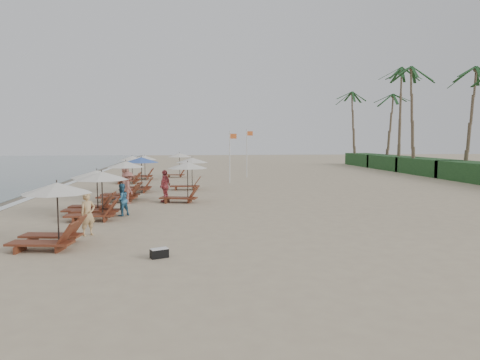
{
  "coord_description": "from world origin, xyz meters",
  "views": [
    {
      "loc": [
        -1.78,
        -18.24,
        3.48
      ],
      "look_at": [
        1.0,
        4.92,
        1.3
      ],
      "focal_mm": 32.39,
      "sensor_mm": 36.0,
      "label": 1
    }
  ],
  "objects": [
    {
      "name": "beachgoer_near",
      "position": [
        -5.42,
        -2.2,
        0.79
      ],
      "size": [
        0.68,
        0.66,
        1.58
      ],
      "primitive_type": "imported",
      "rotation": [
        0.0,
        0.0,
        0.71
      ],
      "color": "tan",
      "rests_on": "ground"
    },
    {
      "name": "inland_station_2",
      "position": [
        -2.73,
        22.3,
        1.47
      ],
      "size": [
        2.56,
        2.24,
        2.22
      ],
      "color": "maroon",
      "rests_on": "ground"
    },
    {
      "name": "inland_station_0",
      "position": [
        -2.06,
        5.91,
        1.34
      ],
      "size": [
        2.79,
        2.24,
        2.22
      ],
      "color": "maroon",
      "rests_on": "ground"
    },
    {
      "name": "flag_pole_near",
      "position": [
        1.56,
        16.1,
        2.32
      ],
      "size": [
        0.59,
        0.08,
        4.15
      ],
      "color": "silver",
      "rests_on": "ground"
    },
    {
      "name": "beachgoer_far_b",
      "position": [
        -5.82,
        10.23,
        0.92
      ],
      "size": [
        0.76,
        1.0,
        1.84
      ],
      "primitive_type": "imported",
      "rotation": [
        0.0,
        0.0,
        1.36
      ],
      "color": "#A56859",
      "rests_on": "ground"
    },
    {
      "name": "lounger_station_6",
      "position": [
        -5.84,
        20.41,
        0.96
      ],
      "size": [
        2.59,
        2.08,
        2.08
      ],
      "color": "maroon",
      "rests_on": "ground"
    },
    {
      "name": "flag_pole_far",
      "position": [
        3.61,
        21.12,
        2.47
      ],
      "size": [
        0.6,
        0.08,
        4.45
      ],
      "color": "silver",
      "rests_on": "ground"
    },
    {
      "name": "lounger_station_3",
      "position": [
        -5.6,
        6.86,
        0.99
      ],
      "size": [
        2.72,
        2.43,
        2.27
      ],
      "color": "maroon",
      "rests_on": "ground"
    },
    {
      "name": "duffel_bag",
      "position": [
        -2.66,
        -5.54,
        0.15
      ],
      "size": [
        0.58,
        0.44,
        0.29
      ],
      "color": "black",
      "rests_on": "ground"
    },
    {
      "name": "lounger_station_1",
      "position": [
        -5.8,
        1.16,
        1.03
      ],
      "size": [
        2.7,
        2.32,
        2.08
      ],
      "color": "maroon",
      "rests_on": "ground"
    },
    {
      "name": "lounger_station_5",
      "position": [
        -6.45,
        17.02,
        1.06
      ],
      "size": [
        2.47,
        2.09,
        2.18
      ],
      "color": "maroon",
      "rests_on": "ground"
    },
    {
      "name": "lounger_station_4",
      "position": [
        -5.1,
        11.09,
        1.16
      ],
      "size": [
        2.63,
        2.33,
        2.31
      ],
      "color": "maroon",
      "rests_on": "ground"
    },
    {
      "name": "beachgoer_far_a",
      "position": [
        -3.07,
        6.11,
        0.9
      ],
      "size": [
        0.83,
        1.14,
        1.8
      ],
      "primitive_type": "imported",
      "rotation": [
        0.0,
        0.0,
        4.29
      ],
      "color": "#C04D55",
      "rests_on": "ground"
    },
    {
      "name": "inland_station_1",
      "position": [
        -1.74,
        12.03,
        1.35
      ],
      "size": [
        2.74,
        2.24,
        2.22
      ],
      "color": "maroon",
      "rests_on": "ground"
    },
    {
      "name": "lounger_station_0",
      "position": [
        -6.24,
        -3.8,
        1.04
      ],
      "size": [
        2.61,
        2.22,
        2.11
      ],
      "color": "maroon",
      "rests_on": "ground"
    },
    {
      "name": "lounger_station_2",
      "position": [
        -6.28,
        2.55,
        1.04
      ],
      "size": [
        2.74,
        2.4,
        2.06
      ],
      "color": "maroon",
      "rests_on": "ground"
    },
    {
      "name": "shrub_hedge",
      "position": [
        22.0,
        14.5,
        0.8
      ],
      "size": [
        3.2,
        53.0,
        1.6
      ],
      "color": "#193D1C",
      "rests_on": "ground"
    },
    {
      "name": "beachgoer_mid_a",
      "position": [
        -4.83,
        1.84,
        0.74
      ],
      "size": [
        0.91,
        0.9,
        1.48
      ],
      "primitive_type": "imported",
      "rotation": [
        0.0,
        0.0,
        3.9
      ],
      "color": "teal",
      "rests_on": "ground"
    },
    {
      "name": "wet_sand_band",
      "position": [
        -12.5,
        10.0,
        0.0
      ],
      "size": [
        3.2,
        140.0,
        0.01
      ],
      "primitive_type": "cube",
      "color": "#6B5E4C",
      "rests_on": "ground"
    },
    {
      "name": "foam_line",
      "position": [
        -11.2,
        10.0,
        0.01
      ],
      "size": [
        0.5,
        140.0,
        0.02
      ],
      "primitive_type": "cube",
      "color": "white",
      "rests_on": "ground"
    },
    {
      "name": "ground",
      "position": [
        0.0,
        0.0,
        0.0
      ],
      "size": [
        160.0,
        160.0,
        0.0
      ],
      "primitive_type": "plane",
      "color": "tan",
      "rests_on": "ground"
    },
    {
      "name": "beachgoer_mid_b",
      "position": [
        -5.02,
        5.75,
        0.87
      ],
      "size": [
        1.01,
        1.29,
        1.75
      ],
      "primitive_type": "imported",
      "rotation": [
        0.0,
        0.0,
        1.94
      ],
      "color": "#9B5B4F",
      "rests_on": "ground"
    },
    {
      "name": "palm_row",
      "position": [
        21.91,
        15.4,
        9.91
      ],
      "size": [
        7.0,
        52.0,
        12.3
      ],
      "color": "brown",
      "rests_on": "ground"
    }
  ]
}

